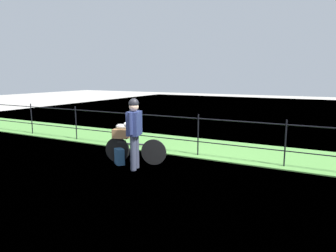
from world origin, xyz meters
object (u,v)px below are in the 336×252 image
object	(u,v)px
bicycle_main	(135,150)
wooden_crate	(121,133)
terrier_dog	(122,126)
cyclist_person	(134,127)
backpack_on_paving	(119,157)

from	to	relation	value
bicycle_main	wooden_crate	world-z (taller)	wooden_crate
bicycle_main	terrier_dog	world-z (taller)	terrier_dog
terrier_dog	cyclist_person	bearing A→B (deg)	-28.62
backpack_on_paving	bicycle_main	bearing A→B (deg)	76.66
wooden_crate	cyclist_person	world-z (taller)	cyclist_person
wooden_crate	backpack_on_paving	bearing A→B (deg)	-74.54
wooden_crate	backpack_on_paving	world-z (taller)	wooden_crate
cyclist_person	backpack_on_paving	world-z (taller)	cyclist_person
bicycle_main	terrier_dog	xyz separation A→B (m)	(-0.31, -0.08, 0.60)
cyclist_person	backpack_on_paving	distance (m)	0.99
backpack_on_paving	wooden_crate	bearing A→B (deg)	140.75
terrier_dog	backpack_on_paving	xyz separation A→B (m)	(0.02, -0.18, -0.74)
wooden_crate	terrier_dog	xyz separation A→B (m)	(0.02, 0.01, 0.19)
backpack_on_paving	terrier_dog	bearing A→B (deg)	132.74
bicycle_main	terrier_dog	bearing A→B (deg)	-166.02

